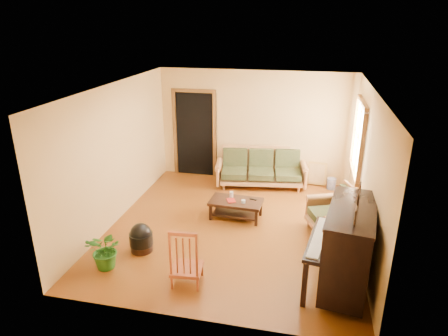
% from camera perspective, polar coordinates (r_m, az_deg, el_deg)
% --- Properties ---
extents(floor, '(5.00, 5.00, 0.00)m').
position_cam_1_polar(floor, '(7.58, 1.29, -8.45)').
color(floor, '#582A0B').
rests_on(floor, ground).
extents(doorway, '(1.08, 0.16, 2.05)m').
position_cam_1_polar(doorway, '(9.75, -4.21, 4.79)').
color(doorway, black).
rests_on(doorway, floor).
extents(window, '(0.12, 1.36, 1.46)m').
position_cam_1_polar(window, '(8.15, 18.69, 4.00)').
color(window, white).
rests_on(window, right_wall).
extents(sofa, '(2.14, 1.14, 0.87)m').
position_cam_1_polar(sofa, '(9.22, 5.34, -0.05)').
color(sofa, '#AA6D3E').
rests_on(sofa, floor).
extents(coffee_table, '(1.04, 0.61, 0.37)m').
position_cam_1_polar(coffee_table, '(7.84, 1.73, -5.88)').
color(coffee_table, black).
rests_on(coffee_table, floor).
extents(armchair, '(1.12, 1.14, 0.89)m').
position_cam_1_polar(armchair, '(7.43, 15.23, -6.00)').
color(armchair, '#AA6D3E').
rests_on(armchair, floor).
extents(piano, '(1.06, 1.56, 1.28)m').
position_cam_1_polar(piano, '(5.99, 17.29, -11.03)').
color(piano, black).
rests_on(piano, floor).
extents(footstool, '(0.40, 0.40, 0.37)m').
position_cam_1_polar(footstool, '(6.94, -11.73, -10.13)').
color(footstool, black).
rests_on(footstool, floor).
extents(red_chair, '(0.48, 0.52, 0.94)m').
position_cam_1_polar(red_chair, '(5.94, -5.37, -12.24)').
color(red_chair, maroon).
rests_on(red_chair, floor).
extents(leaning_frame, '(0.44, 0.14, 0.57)m').
position_cam_1_polar(leaning_frame, '(9.55, 13.15, -0.73)').
color(leaning_frame, '#B1863B').
rests_on(leaning_frame, floor).
extents(ceramic_crock, '(0.24, 0.24, 0.25)m').
position_cam_1_polar(ceramic_crock, '(9.46, 15.09, -2.17)').
color(ceramic_crock, '#2F3B8D').
rests_on(ceramic_crock, floor).
extents(potted_plant, '(0.63, 0.56, 0.64)m').
position_cam_1_polar(potted_plant, '(6.57, -16.45, -11.17)').
color(potted_plant, '#24611B').
rests_on(potted_plant, floor).
extents(book, '(0.22, 0.25, 0.02)m').
position_cam_1_polar(book, '(7.72, 0.46, -4.73)').
color(book, maroon).
rests_on(book, coffee_table).
extents(candle, '(0.09, 0.09, 0.13)m').
position_cam_1_polar(candle, '(7.85, 1.06, -3.84)').
color(candle, silver).
rests_on(candle, coffee_table).
extents(glass_jar, '(0.11, 0.11, 0.05)m').
position_cam_1_polar(glass_jar, '(7.67, 2.77, -4.79)').
color(glass_jar, white).
rests_on(glass_jar, coffee_table).
extents(remote, '(0.15, 0.07, 0.01)m').
position_cam_1_polar(remote, '(7.81, 4.20, -4.48)').
color(remote, black).
rests_on(remote, coffee_table).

